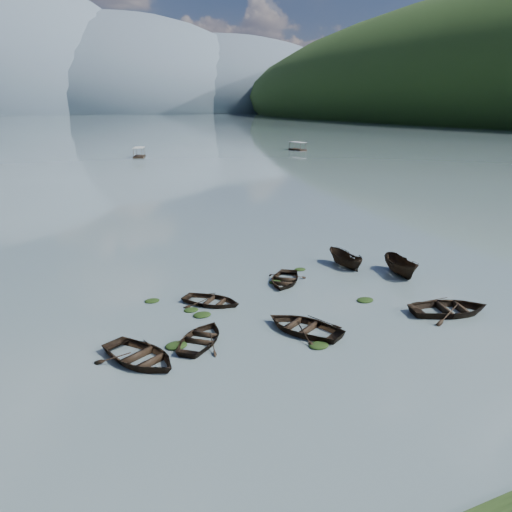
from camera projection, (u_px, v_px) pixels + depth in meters
name	position (u px, v px, depth m)	size (l,w,h in m)	color
ground_plane	(348.00, 351.00, 26.85)	(2400.00, 2400.00, 0.00)	slate
haze_mtn_c	(119.00, 112.00, 866.44)	(520.00, 520.00, 260.00)	#475666
haze_mtn_d	(217.00, 111.00, 937.38)	(520.00, 520.00, 220.00)	#475666
rowboat_0	(140.00, 361.00, 25.74)	(3.43, 4.80, 0.99)	black
rowboat_1	(202.00, 342.00, 27.82)	(2.93, 4.10, 0.85)	black
rowboat_3	(304.00, 331.00, 29.19)	(3.42, 4.79, 0.99)	black
rowboat_4	(449.00, 313.00, 31.66)	(3.63, 5.09, 1.05)	black
rowboat_5	(400.00, 275.00, 38.84)	(1.60, 4.25, 1.64)	black
rowboat_6	(212.00, 304.00, 33.13)	(2.87, 4.01, 0.83)	black
rowboat_7	(284.00, 283.00, 37.10)	(3.01, 4.22, 0.87)	black
rowboat_8	(344.00, 266.00, 40.78)	(1.43, 3.81, 1.47)	black
weed_clump_0	(176.00, 347.00, 27.27)	(1.22, 1.00, 0.27)	black
weed_clump_1	(202.00, 316.00, 31.27)	(1.14, 0.91, 0.25)	black
weed_clump_2	(319.00, 346.00, 27.31)	(1.14, 0.92, 0.25)	black
weed_clump_3	(275.00, 283.00, 37.08)	(0.92, 0.78, 0.20)	black
weed_clump_4	(365.00, 301.00, 33.64)	(1.18, 0.94, 0.24)	black
weed_clump_5	(152.00, 301.00, 33.54)	(1.00, 0.81, 0.21)	black
weed_clump_6	(191.00, 311.00, 32.05)	(0.95, 0.79, 0.20)	black
weed_clump_7	(300.00, 270.00, 39.92)	(0.94, 0.75, 0.21)	black
pontoon_centre	(139.00, 157.00, 124.95)	(2.49, 5.97, 2.29)	black
pontoon_right	(298.00, 150.00, 144.10)	(2.40, 5.77, 2.21)	black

